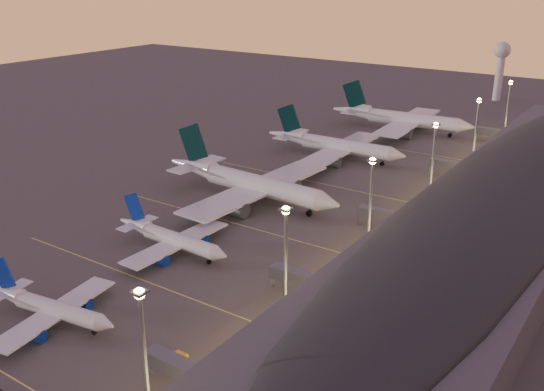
{
  "coord_description": "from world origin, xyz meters",
  "views": [
    {
      "loc": [
        96.79,
        -94.22,
        70.2
      ],
      "look_at": [
        2.0,
        45.0,
        7.0
      ],
      "focal_mm": 40.0,
      "sensor_mm": 36.0,
      "label": 1
    }
  ],
  "objects_px": {
    "radar_tower": "(501,61)",
    "airliner_narrow_south": "(48,307)",
    "airliner_wide_mid": "(334,145)",
    "airliner_wide_far": "(400,119)",
    "airliner_wide_near": "(248,183)",
    "baggage_tug_b": "(178,356)",
    "airliner_narrow_north": "(171,238)"
  },
  "relations": [
    {
      "from": "airliner_wide_near",
      "to": "airliner_narrow_north",
      "type": "bearing_deg",
      "value": -79.31
    },
    {
      "from": "radar_tower",
      "to": "airliner_narrow_south",
      "type": "bearing_deg",
      "value": -92.96
    },
    {
      "from": "airliner_narrow_south",
      "to": "airliner_wide_far",
      "type": "relative_size",
      "value": 0.52
    },
    {
      "from": "airliner_wide_mid",
      "to": "airliner_wide_far",
      "type": "xyz_separation_m",
      "value": [
        4.85,
        54.53,
        0.61
      ]
    },
    {
      "from": "airliner_narrow_north",
      "to": "airliner_wide_near",
      "type": "relative_size",
      "value": 0.56
    },
    {
      "from": "airliner_narrow_north",
      "to": "airliner_wide_far",
      "type": "bearing_deg",
      "value": 91.76
    },
    {
      "from": "airliner_narrow_south",
      "to": "airliner_wide_near",
      "type": "xyz_separation_m",
      "value": [
        -8.01,
        82.19,
        2.43
      ]
    },
    {
      "from": "airliner_wide_near",
      "to": "baggage_tug_b",
      "type": "bearing_deg",
      "value": -59.64
    },
    {
      "from": "radar_tower",
      "to": "baggage_tug_b",
      "type": "xyz_separation_m",
      "value": [
        16.86,
        -283.47,
        -21.31
      ]
    },
    {
      "from": "airliner_narrow_north",
      "to": "radar_tower",
      "type": "relative_size",
      "value": 1.18
    },
    {
      "from": "airliner_narrow_south",
      "to": "radar_tower",
      "type": "height_order",
      "value": "radar_tower"
    },
    {
      "from": "airliner_narrow_south",
      "to": "baggage_tug_b",
      "type": "distance_m",
      "value": 32.36
    },
    {
      "from": "airliner_wide_near",
      "to": "airliner_wide_far",
      "type": "xyz_separation_m",
      "value": [
        4.94,
        111.46,
        -0.12
      ]
    },
    {
      "from": "airliner_wide_near",
      "to": "radar_tower",
      "type": "distance_m",
      "value": 208.57
    },
    {
      "from": "airliner_wide_near",
      "to": "airliner_wide_far",
      "type": "height_order",
      "value": "airliner_wide_near"
    },
    {
      "from": "airliner_narrow_south",
      "to": "airliner_wide_mid",
      "type": "height_order",
      "value": "airliner_wide_mid"
    },
    {
      "from": "airliner_wide_mid",
      "to": "airliner_wide_near",
      "type": "bearing_deg",
      "value": -91.5
    },
    {
      "from": "airliner_narrow_north",
      "to": "airliner_wide_mid",
      "type": "distance_m",
      "value": 99.43
    },
    {
      "from": "airliner_wide_near",
      "to": "baggage_tug_b",
      "type": "xyz_separation_m",
      "value": [
        39.8,
        -76.8,
        -5.09
      ]
    },
    {
      "from": "airliner_wide_near",
      "to": "airliner_wide_mid",
      "type": "relative_size",
      "value": 1.15
    },
    {
      "from": "airliner_narrow_north",
      "to": "radar_tower",
      "type": "height_order",
      "value": "radar_tower"
    },
    {
      "from": "airliner_narrow_south",
      "to": "airliner_wide_near",
      "type": "relative_size",
      "value": 0.51
    },
    {
      "from": "airliner_wide_near",
      "to": "radar_tower",
      "type": "bearing_deg",
      "value": 86.63
    },
    {
      "from": "airliner_wide_far",
      "to": "airliner_wide_near",
      "type": "bearing_deg",
      "value": -95.9
    },
    {
      "from": "airliner_narrow_north",
      "to": "baggage_tug_b",
      "type": "height_order",
      "value": "airliner_narrow_north"
    },
    {
      "from": "airliner_narrow_south",
      "to": "airliner_narrow_north",
      "type": "distance_m",
      "value": 39.93
    },
    {
      "from": "airliner_narrow_south",
      "to": "airliner_narrow_north",
      "type": "relative_size",
      "value": 0.91
    },
    {
      "from": "radar_tower",
      "to": "airliner_wide_mid",
      "type": "bearing_deg",
      "value": -98.68
    },
    {
      "from": "airliner_narrow_south",
      "to": "baggage_tug_b",
      "type": "bearing_deg",
      "value": 1.14
    },
    {
      "from": "airliner_narrow_north",
      "to": "airliner_wide_mid",
      "type": "relative_size",
      "value": 0.64
    },
    {
      "from": "airliner_narrow_south",
      "to": "airliner_narrow_north",
      "type": "height_order",
      "value": "airliner_narrow_north"
    },
    {
      "from": "airliner_wide_near",
      "to": "baggage_tug_b",
      "type": "distance_m",
      "value": 86.65
    }
  ]
}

